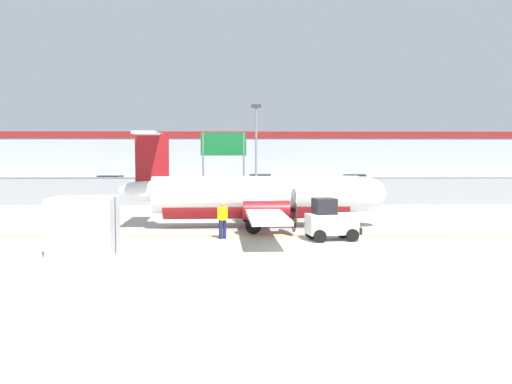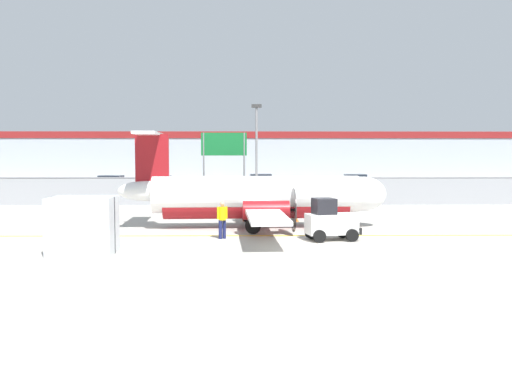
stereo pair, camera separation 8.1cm
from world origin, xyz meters
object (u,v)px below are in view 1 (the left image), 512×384
baggage_tug (331,221)px  highway_sign (223,150)px  parked_car_5 (353,182)px  apron_light_pole (256,147)px  traffic_cone_near_left (295,216)px  parked_car_1 (159,184)px  parked_car_2 (226,188)px  commuter_airplane (261,197)px  parked_car_3 (259,182)px  parked_car_6 (440,187)px  parked_car_4 (334,187)px  cargo_container (83,225)px  traffic_cone_near_right (246,216)px  parked_car_0 (109,183)px  ground_crew_worker (223,218)px

baggage_tug → highway_sign: highway_sign is taller
parked_car_5 → apron_light_pole: size_ratio=0.58×
traffic_cone_near_left → parked_car_1: size_ratio=0.15×
parked_car_2 → apron_light_pole: apron_light_pole is taller
commuter_airplane → parked_car_3: bearing=86.2°
parked_car_3 → parked_car_6: same height
parked_car_4 → parked_car_5: size_ratio=1.03×
parked_car_1 → parked_car_6: (25.47, -6.06, 0.00)m
traffic_cone_near_left → apron_light_pole: (-2.10, 7.64, 3.99)m
baggage_tug → highway_sign: size_ratio=0.45×
commuter_airplane → highway_sign: size_ratio=2.92×
traffic_cone_near_left → parked_car_6: parked_car_6 is taller
parked_car_3 → apron_light_pole: size_ratio=0.59×
commuter_airplane → parked_car_3: 30.82m
commuter_airplane → parked_car_3: size_ratio=3.72×
cargo_container → parked_car_2: cargo_container is taller
traffic_cone_near_left → traffic_cone_near_right: same height
parked_car_1 → parked_car_6: 26.18m
traffic_cone_near_right → parked_car_3: 27.91m
cargo_container → traffic_cone_near_left: (9.02, 10.38, -0.79)m
parked_car_4 → cargo_container: bearing=57.7°
parked_car_0 → parked_car_2: bearing=154.0°
traffic_cone_near_left → commuter_airplane: bearing=-126.0°
ground_crew_worker → parked_car_2: bearing=-31.5°
parked_car_1 → parked_car_5: bearing=14.2°
parked_car_2 → highway_sign: highway_sign is taller
commuter_airplane → highway_sign: bearing=96.5°
baggage_tug → traffic_cone_near_right: baggage_tug is taller
commuter_airplane → parked_car_1: 27.82m
cargo_container → parked_car_5: cargo_container is taller
ground_crew_worker → traffic_cone_near_left: 7.61m
parked_car_6 → highway_sign: bearing=-158.5°
commuter_airplane → traffic_cone_near_left: (2.02, 2.77, -1.29)m
parked_car_0 → apron_light_pole: bearing=137.2°
traffic_cone_near_left → parked_car_3: size_ratio=0.15×
cargo_container → traffic_cone_near_right: cargo_container is taller
traffic_cone_near_right → parked_car_3: size_ratio=0.15×
cargo_container → parked_car_1: (-2.26, 33.82, -0.21)m
commuter_airplane → baggage_tug: commuter_airplane is taller
baggage_tug → ground_crew_worker: (-4.83, 0.54, 0.10)m
parked_car_3 → parked_car_2: bearing=70.6°
traffic_cone_near_left → parked_car_4: parked_car_4 is taller
parked_car_4 → parked_car_5: (3.39, 9.03, 0.00)m
traffic_cone_near_right → parked_car_0: size_ratio=0.15×
parked_car_3 → traffic_cone_near_right: bearing=83.1°
traffic_cone_near_left → parked_car_6: 22.44m
parked_car_0 → parked_car_2: size_ratio=1.01×
parked_car_1 → parked_car_3: same height
baggage_tug → parked_car_3: (-2.45, 35.11, 0.04)m
parked_car_1 → cargo_container: bearing=-83.0°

